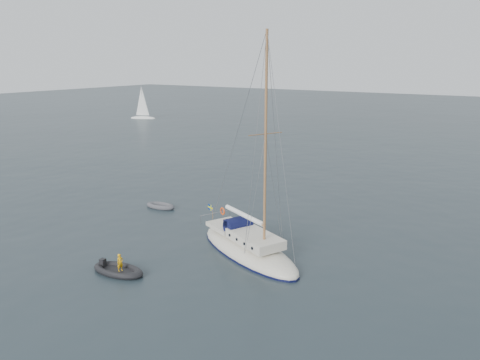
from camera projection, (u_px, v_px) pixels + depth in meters
The scene contains 5 objects.
ground at pixel (247, 239), 32.21m from camera, with size 300.00×300.00×0.00m, color black.
sailboat at pixel (249, 238), 29.54m from camera, with size 9.99×2.99×14.23m.
dinghy at pixel (161, 206), 38.90m from camera, with size 2.67×1.20×0.38m.
rib at pixel (118, 270), 27.03m from camera, with size 3.39×1.54×1.23m.
distant_yacht_a at pixel (142, 103), 96.98m from camera, with size 5.51×2.94×7.30m.
Camera 1 is at (15.88, -25.66, 11.99)m, focal length 35.00 mm.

